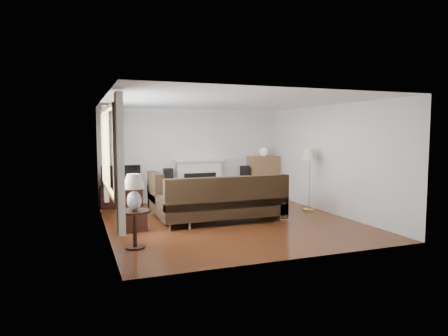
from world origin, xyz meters
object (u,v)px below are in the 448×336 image
object	(u,v)px
floor_lamp	(310,180)
side_table	(135,229)
tv_stand	(121,197)
bookshelf	(263,177)
coffee_table	(209,199)
sectional_sofa	(222,200)

from	to	relation	value
floor_lamp	side_table	world-z (taller)	floor_lamp
side_table	tv_stand	bearing A→B (deg)	87.18
tv_stand	bookshelf	world-z (taller)	bookshelf
bookshelf	side_table	xyz separation A→B (m)	(-4.18, -3.87, -0.29)
bookshelf	coffee_table	world-z (taller)	bookshelf
bookshelf	side_table	world-z (taller)	bookshelf
tv_stand	coffee_table	size ratio (longest dim) A/B	0.96
coffee_table	sectional_sofa	bearing A→B (deg)	-113.71
bookshelf	floor_lamp	bearing A→B (deg)	-84.96
sectional_sofa	coffee_table	world-z (taller)	sectional_sofa
tv_stand	sectional_sofa	distance (m)	3.08
bookshelf	side_table	bearing A→B (deg)	-137.23
sectional_sofa	coffee_table	bearing A→B (deg)	81.35
bookshelf	floor_lamp	size ratio (longest dim) A/B	0.80
floor_lamp	side_table	distance (m)	4.73
coffee_table	tv_stand	bearing A→B (deg)	141.16
side_table	sectional_sofa	bearing A→B (deg)	34.34
floor_lamp	side_table	xyz separation A→B (m)	(-4.37, -1.75, -0.44)
bookshelf	floor_lamp	xyz separation A→B (m)	(0.19, -2.12, 0.15)
sectional_sofa	side_table	world-z (taller)	sectional_sofa
sectional_sofa	side_table	bearing A→B (deg)	-145.66
sectional_sofa	floor_lamp	distance (m)	2.42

